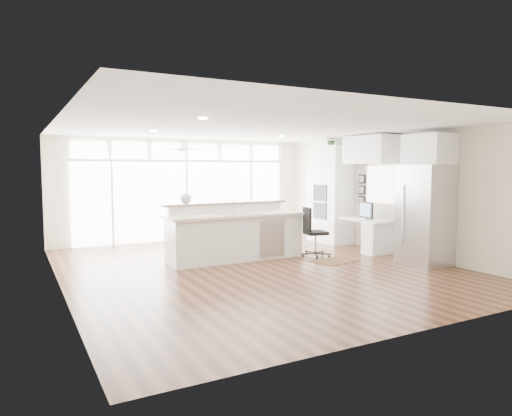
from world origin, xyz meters
TOP-DOWN VIEW (x-y plane):
  - floor at (0.00, 0.00)m, footprint 7.00×8.00m
  - ceiling at (0.00, 0.00)m, footprint 7.00×8.00m
  - wall_back at (0.00, 4.00)m, footprint 7.00×0.04m
  - wall_front at (0.00, -4.00)m, footprint 7.00×0.04m
  - wall_left at (-3.50, 0.00)m, footprint 0.04×8.00m
  - wall_right at (3.50, 0.00)m, footprint 0.04×8.00m
  - glass_wall at (0.00, 3.94)m, footprint 5.80×0.06m
  - transom_row at (0.00, 3.94)m, footprint 5.90×0.06m
  - desk_window at (3.46, 0.30)m, footprint 0.04×0.85m
  - ceiling_fan at (-0.50, 2.80)m, footprint 1.16×1.16m
  - recessed_lights at (0.00, 0.20)m, footprint 3.40×3.00m
  - oven_cabinet at (3.17, 1.80)m, footprint 0.64×1.20m
  - desk_nook at (3.13, 0.30)m, footprint 0.72×1.30m
  - upper_cabinets at (3.17, 0.30)m, footprint 0.64×1.30m
  - refrigerator at (3.11, -1.35)m, footprint 0.76×0.90m
  - fridge_cabinet at (3.17, -1.35)m, footprint 0.64×0.90m
  - framed_photos at (3.46, 0.92)m, footprint 0.06×0.22m
  - kitchen_island at (-0.01, 0.88)m, footprint 3.02×1.17m
  - rug at (1.74, -0.23)m, footprint 1.00×0.80m
  - office_chair at (1.68, 0.35)m, footprint 0.65×0.62m
  - fishbowl at (-0.96, 1.27)m, footprint 0.27×0.27m
  - monitor at (3.05, 0.30)m, footprint 0.15×0.52m
  - keyboard at (2.88, 0.30)m, footprint 0.17×0.34m
  - potted_plant at (3.17, 1.80)m, footprint 0.30×0.33m

SIDE VIEW (x-z plane):
  - floor at x=0.00m, z-range -0.02..0.00m
  - rug at x=1.74m, z-range 0.00..0.01m
  - desk_nook at x=3.13m, z-range 0.00..0.76m
  - office_chair at x=1.68m, z-range 0.00..1.08m
  - kitchen_island at x=-0.01m, z-range 0.00..1.19m
  - keyboard at x=2.88m, z-range 0.76..0.78m
  - monitor at x=3.05m, z-range 0.76..1.18m
  - refrigerator at x=3.11m, z-range 0.00..2.00m
  - glass_wall at x=0.00m, z-range 0.01..2.09m
  - oven_cabinet at x=3.17m, z-range 0.00..2.50m
  - fishbowl at x=-0.96m, z-range 1.19..1.42m
  - wall_back at x=0.00m, z-range 0.00..2.70m
  - wall_front at x=0.00m, z-range 0.00..2.70m
  - wall_left at x=-3.50m, z-range 0.00..2.70m
  - wall_right at x=3.50m, z-range 0.00..2.70m
  - framed_photos at x=3.46m, z-range 1.00..1.80m
  - desk_window at x=3.46m, z-range 1.12..1.98m
  - fridge_cabinet at x=3.17m, z-range 2.00..2.60m
  - upper_cabinets at x=3.17m, z-range 2.03..2.67m
  - transom_row at x=0.00m, z-range 2.18..2.58m
  - ceiling_fan at x=-0.50m, z-range 2.32..2.64m
  - potted_plant at x=3.17m, z-range 2.50..2.76m
  - recessed_lights at x=0.00m, z-range 2.67..2.69m
  - ceiling at x=0.00m, z-range 2.69..2.71m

